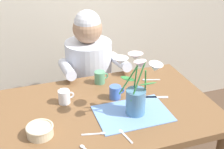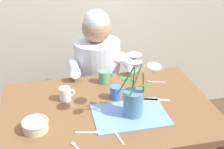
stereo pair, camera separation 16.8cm
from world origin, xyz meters
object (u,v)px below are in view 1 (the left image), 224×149
(dinner_knife, at_px, (152,97))
(tea_cup, at_px, (64,97))
(seated_person, at_px, (90,83))
(flower_vase, at_px, (137,89))
(ceramic_bowl, at_px, (40,130))
(ceramic_mug, at_px, (115,92))
(coffee_cup, at_px, (100,77))

(dinner_knife, height_order, tea_cup, tea_cup)
(seated_person, bearing_deg, flower_vase, -82.66)
(ceramic_bowl, height_order, tea_cup, tea_cup)
(ceramic_bowl, bearing_deg, dinner_knife, 11.75)
(dinner_knife, distance_m, tea_cup, 0.52)
(flower_vase, relative_size, tea_cup, 3.76)
(seated_person, height_order, ceramic_mug, seated_person)
(ceramic_bowl, relative_size, tea_cup, 1.46)
(seated_person, bearing_deg, ceramic_mug, -86.33)
(seated_person, relative_size, dinner_knife, 5.97)
(ceramic_bowl, relative_size, dinner_knife, 0.72)
(seated_person, bearing_deg, dinner_knife, -67.54)
(ceramic_bowl, distance_m, ceramic_mug, 0.51)
(flower_vase, height_order, coffee_cup, flower_vase)
(tea_cup, bearing_deg, ceramic_mug, -9.10)
(seated_person, relative_size, ceramic_mug, 12.20)
(seated_person, distance_m, coffee_cup, 0.39)
(dinner_knife, bearing_deg, ceramic_mug, 179.93)
(coffee_cup, xyz_separation_m, ceramic_mug, (0.03, -0.21, 0.00))
(ceramic_bowl, xyz_separation_m, dinner_knife, (0.68, 0.14, -0.03))
(seated_person, relative_size, tea_cup, 12.20)
(ceramic_bowl, distance_m, coffee_cup, 0.60)
(tea_cup, bearing_deg, seated_person, 60.62)
(ceramic_bowl, bearing_deg, coffee_cup, 43.89)
(coffee_cup, bearing_deg, ceramic_mug, -81.17)
(flower_vase, bearing_deg, tea_cup, 146.53)
(flower_vase, xyz_separation_m, ceramic_bowl, (-0.52, -0.03, -0.12))
(seated_person, height_order, ceramic_bowl, seated_person)
(seated_person, distance_m, dinner_knife, 0.67)
(seated_person, height_order, flower_vase, seated_person)
(seated_person, xyz_separation_m, flower_vase, (0.07, -0.72, 0.33))
(dinner_knife, height_order, coffee_cup, coffee_cup)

